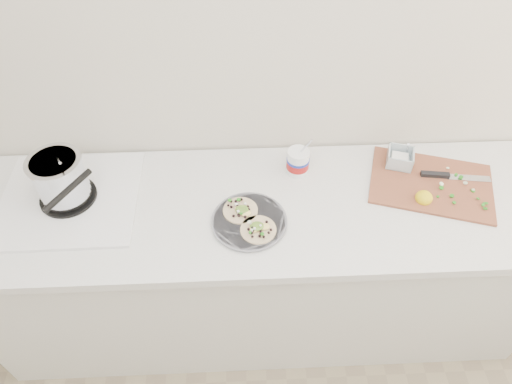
{
  "coord_description": "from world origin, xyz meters",
  "views": [
    {
      "loc": [
        -0.09,
        0.26,
        2.24
      ],
      "look_at": [
        -0.04,
        1.43,
        0.96
      ],
      "focal_mm": 32.0,
      "sensor_mm": 36.0,
      "label": 1
    }
  ],
  "objects_px": {
    "cutboard": "(430,179)",
    "tub": "(299,160)",
    "taco_plate": "(249,220)",
    "stove": "(64,185)"
  },
  "relations": [
    {
      "from": "tub",
      "to": "taco_plate",
      "type": "bearing_deg",
      "value": -128.63
    },
    {
      "from": "taco_plate",
      "to": "tub",
      "type": "xyz_separation_m",
      "value": [
        0.21,
        0.26,
        0.05
      ]
    },
    {
      "from": "stove",
      "to": "tub",
      "type": "height_order",
      "value": "stove"
    },
    {
      "from": "taco_plate",
      "to": "cutboard",
      "type": "relative_size",
      "value": 0.52
    },
    {
      "from": "stove",
      "to": "taco_plate",
      "type": "xyz_separation_m",
      "value": [
        0.7,
        -0.14,
        -0.07
      ]
    },
    {
      "from": "taco_plate",
      "to": "stove",
      "type": "bearing_deg",
      "value": 168.36
    },
    {
      "from": "tub",
      "to": "cutboard",
      "type": "bearing_deg",
      "value": -9.3
    },
    {
      "from": "cutboard",
      "to": "tub",
      "type": "bearing_deg",
      "value": -172.16
    },
    {
      "from": "taco_plate",
      "to": "tub",
      "type": "bearing_deg",
      "value": 51.37
    },
    {
      "from": "taco_plate",
      "to": "cutboard",
      "type": "height_order",
      "value": "cutboard"
    }
  ]
}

